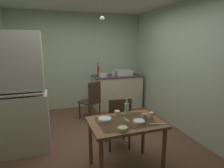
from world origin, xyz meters
TOP-DOWN VIEW (x-y plane):
  - ground_plane at (0.00, 0.00)m, footprint 5.26×5.26m
  - wall_back at (0.00, 2.18)m, footprint 3.61×0.10m
  - wall_right at (1.80, 0.00)m, footprint 0.10×4.36m
  - hutch_cabinet at (-1.28, 0.14)m, footprint 0.90×0.48m
  - counter_cabinet at (1.00, 1.81)m, footprint 1.34×0.64m
  - sink_basin at (1.19, 1.81)m, footprint 0.44×0.34m
  - hand_pump at (0.47, 1.86)m, footprint 0.05×0.27m
  - mixing_bowl_counter at (0.58, 1.76)m, footprint 0.24×0.24m
  - stoneware_crock at (0.88, 1.78)m, footprint 0.10×0.10m
  - dining_table at (0.19, -0.84)m, footprint 1.01×0.72m
  - chair_far_side at (0.29, -0.26)m, footprint 0.44×0.44m
  - chair_by_counter at (0.12, 1.13)m, footprint 0.55×0.55m
  - serving_bowl_wide at (0.04, -1.10)m, footprint 0.12×0.12m
  - soup_bowl_small at (-0.09, -0.74)m, footprint 0.18×0.18m
  - sauce_dish at (0.33, -0.95)m, footprint 0.15×0.15m
  - teacup_mint at (0.46, -0.83)m, footprint 0.07×0.07m
  - mug_tall at (0.58, -0.83)m, footprint 0.07×0.07m
  - teacup_cream at (0.15, -0.59)m, footprint 0.08×0.08m
  - glass_bottle at (0.30, -0.59)m, footprint 0.06×0.06m
  - table_knife at (0.54, -1.04)m, footprint 0.20×0.09m
  - teaspoon_near_bowl at (0.22, -0.79)m, footprint 0.03×0.14m
  - pendant_bulb at (0.15, 0.21)m, footprint 0.08×0.08m

SIDE VIEW (x-z plane):
  - ground_plane at x=0.00m, z-range 0.00..0.00m
  - counter_cabinet at x=1.00m, z-range 0.00..0.91m
  - chair_far_side at x=0.29m, z-range 0.02..0.93m
  - chair_by_counter at x=0.12m, z-range 0.02..0.94m
  - dining_table at x=0.19m, z-range 0.26..0.99m
  - table_knife at x=0.54m, z-range 0.74..0.74m
  - teaspoon_near_bowl at x=0.22m, z-range 0.74..0.74m
  - sauce_dish at x=0.33m, z-range 0.74..0.78m
  - soup_bowl_small at x=-0.09m, z-range 0.74..0.78m
  - serving_bowl_wide at x=0.04m, z-range 0.74..0.79m
  - teacup_cream at x=0.15m, z-range 0.74..0.81m
  - teacup_mint at x=0.46m, z-range 0.74..0.81m
  - mug_tall at x=0.58m, z-range 0.74..0.82m
  - glass_bottle at x=0.30m, z-range 0.71..0.95m
  - hutch_cabinet at x=-1.28m, z-range -0.06..1.91m
  - mixing_bowl_counter at x=0.58m, z-range 0.91..1.00m
  - stoneware_crock at x=0.88m, z-range 0.91..1.06m
  - sink_basin at x=1.19m, z-range 0.92..1.07m
  - hand_pump at x=0.47m, z-range 0.89..1.28m
  - wall_back at x=0.00m, z-range 0.00..2.60m
  - wall_right at x=1.80m, z-range 0.00..2.60m
  - pendant_bulb at x=0.15m, z-range 2.17..2.25m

